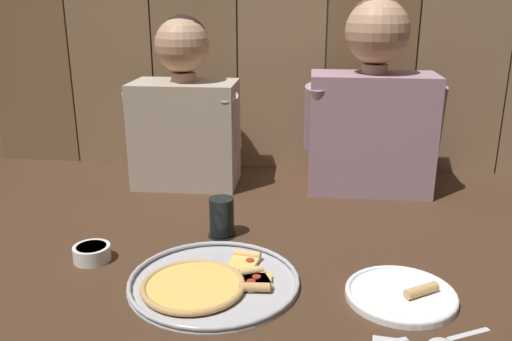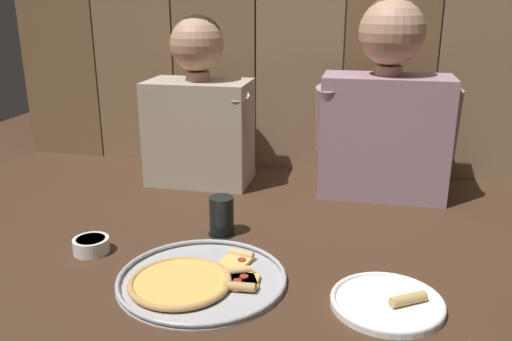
% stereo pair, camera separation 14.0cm
% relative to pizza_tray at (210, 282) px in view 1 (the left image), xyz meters
% --- Properties ---
extents(ground_plane, '(3.20, 3.20, 0.00)m').
position_rel_pizza_tray_xyz_m(ground_plane, '(0.10, 0.19, -0.01)').
color(ground_plane, '#422B1C').
extents(pizza_tray, '(0.38, 0.38, 0.03)m').
position_rel_pizza_tray_xyz_m(pizza_tray, '(0.00, 0.00, 0.00)').
color(pizza_tray, '#B2B2B7').
rests_on(pizza_tray, ground).
extents(dinner_plate, '(0.24, 0.24, 0.03)m').
position_rel_pizza_tray_xyz_m(dinner_plate, '(0.42, -0.01, -0.00)').
color(dinner_plate, white).
rests_on(dinner_plate, ground).
extents(drinking_glass, '(0.08, 0.08, 0.11)m').
position_rel_pizza_tray_xyz_m(drinking_glass, '(-0.02, 0.26, 0.04)').
color(drinking_glass, black).
rests_on(drinking_glass, ground).
extents(dipping_bowl, '(0.09, 0.09, 0.04)m').
position_rel_pizza_tray_xyz_m(dipping_bowl, '(-0.31, 0.09, 0.01)').
color(dipping_bowl, white).
rests_on(dipping_bowl, ground).
extents(table_spoon, '(0.13, 0.08, 0.01)m').
position_rel_pizza_tray_xyz_m(table_spoon, '(0.48, -0.15, -0.01)').
color(table_spoon, silver).
rests_on(table_spoon, ground).
extents(diner_left, '(0.38, 0.21, 0.56)m').
position_rel_pizza_tray_xyz_m(diner_left, '(-0.20, 0.67, 0.25)').
color(diner_left, '#B2A38E').
rests_on(diner_left, ground).
extents(diner_right, '(0.43, 0.21, 0.62)m').
position_rel_pizza_tray_xyz_m(diner_right, '(0.41, 0.68, 0.29)').
color(diner_right, gray).
rests_on(diner_right, ground).
extents(wooden_backdrop_wall, '(2.19, 0.03, 1.20)m').
position_rel_pizza_tray_xyz_m(wooden_backdrop_wall, '(0.10, 0.90, 0.59)').
color(wooden_backdrop_wall, brown).
rests_on(wooden_backdrop_wall, ground).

